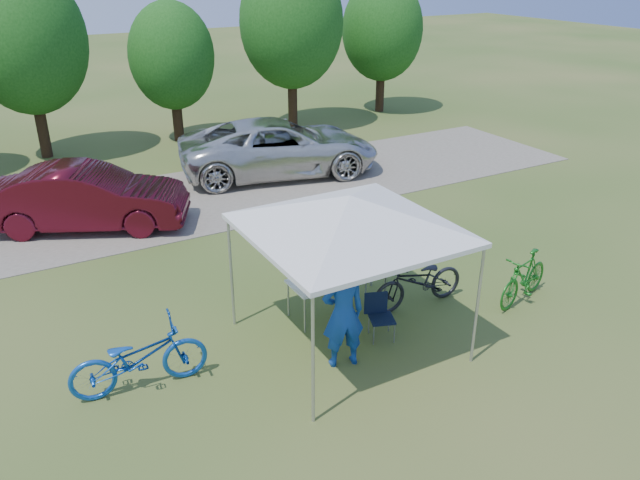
# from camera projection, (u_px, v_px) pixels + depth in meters

# --- Properties ---
(ground) EXTENTS (100.00, 100.00, 0.00)m
(ground) POSITION_uv_depth(u_px,v_px,m) (347.00, 341.00, 10.92)
(ground) COLOR #2D5119
(ground) RESTS_ON ground
(gravel_strip) EXTENTS (24.00, 5.00, 0.02)m
(gravel_strip) POSITION_uv_depth(u_px,v_px,m) (196.00, 199.00, 17.25)
(gravel_strip) COLOR gray
(gravel_strip) RESTS_ON ground
(canopy) EXTENTS (4.53, 4.53, 3.00)m
(canopy) POSITION_uv_depth(u_px,v_px,m) (350.00, 200.00, 9.81)
(canopy) COLOR #A5A5AA
(canopy) RESTS_ON ground
(treeline) EXTENTS (24.89, 4.28, 6.30)m
(treeline) POSITION_uv_depth(u_px,v_px,m) (117.00, 43.00, 20.44)
(treeline) COLOR #382314
(treeline) RESTS_ON ground
(folding_table) EXTENTS (1.82, 0.76, 0.75)m
(folding_table) POSITION_uv_depth(u_px,v_px,m) (337.00, 279.00, 11.53)
(folding_table) COLOR white
(folding_table) RESTS_ON ground
(folding_chair) EXTENTS (0.53, 0.56, 0.81)m
(folding_chair) POSITION_uv_depth(u_px,v_px,m) (379.00, 312.00, 10.91)
(folding_chair) COLOR black
(folding_chair) RESTS_ON ground
(cooler) EXTENTS (0.43, 0.30, 0.31)m
(cooler) POSITION_uv_depth(u_px,v_px,m) (317.00, 275.00, 11.26)
(cooler) COLOR white
(cooler) RESTS_ON folding_table
(ice_cream_cup) EXTENTS (0.07, 0.07, 0.06)m
(ice_cream_cup) POSITION_uv_depth(u_px,v_px,m) (363.00, 270.00, 11.70)
(ice_cream_cup) COLOR #B4C62E
(ice_cream_cup) RESTS_ON folding_table
(cyclist) EXTENTS (0.78, 0.60, 1.92)m
(cyclist) POSITION_uv_depth(u_px,v_px,m) (343.00, 313.00, 9.94)
(cyclist) COLOR #123B93
(cyclist) RESTS_ON ground
(bike_blue) EXTENTS (2.16, 0.92, 1.11)m
(bike_blue) POSITION_uv_depth(u_px,v_px,m) (139.00, 358.00, 9.54)
(bike_blue) COLOR #124AA5
(bike_blue) RESTS_ON ground
(bike_green) EXTENTS (1.74, 0.91, 1.01)m
(bike_green) POSITION_uv_depth(u_px,v_px,m) (524.00, 278.00, 12.01)
(bike_green) COLOR #176B1A
(bike_green) RESTS_ON ground
(bike_dark) EXTENTS (1.99, 0.77, 1.03)m
(bike_dark) POSITION_uv_depth(u_px,v_px,m) (419.00, 282.00, 11.84)
(bike_dark) COLOR black
(bike_dark) RESTS_ON ground
(minivan) EXTENTS (6.48, 4.07, 1.67)m
(minivan) POSITION_uv_depth(u_px,v_px,m) (280.00, 147.00, 18.91)
(minivan) COLOR silver
(minivan) RESTS_ON gravel_strip
(sedan) EXTENTS (4.96, 3.49, 1.55)m
(sedan) POSITION_uv_depth(u_px,v_px,m) (88.00, 198.00, 15.14)
(sedan) COLOR #480C17
(sedan) RESTS_ON gravel_strip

